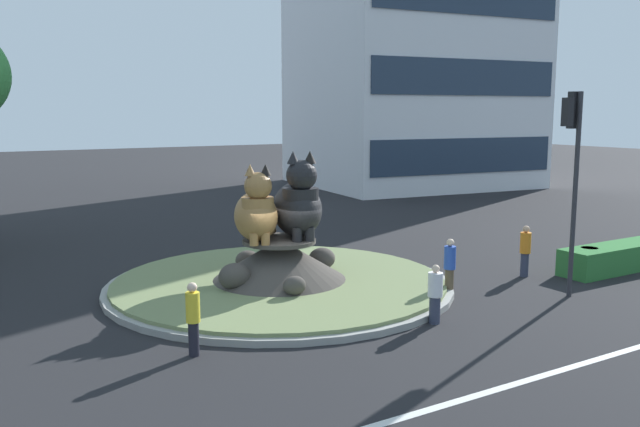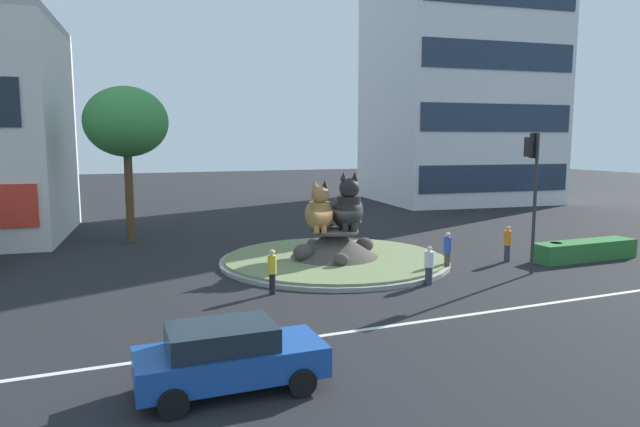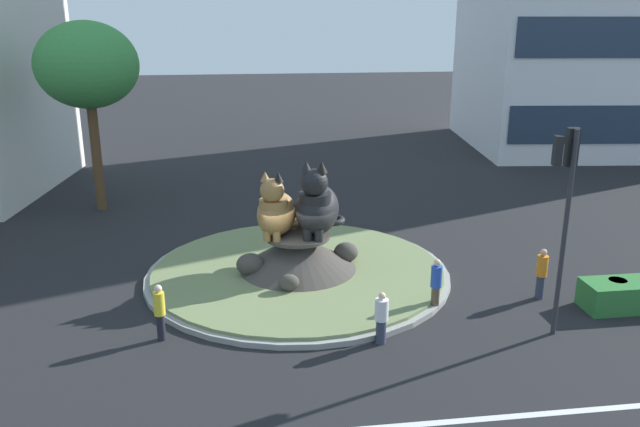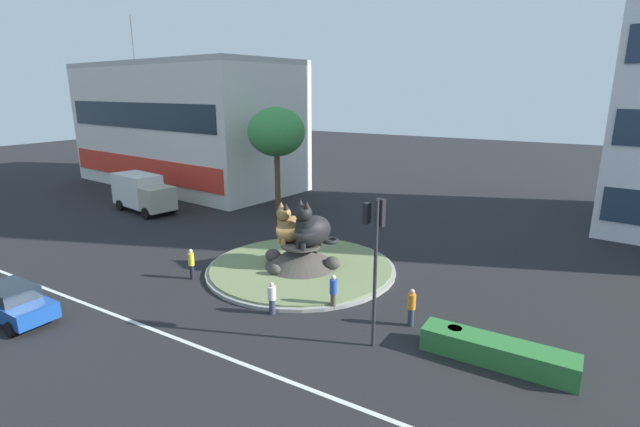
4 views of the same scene
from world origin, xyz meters
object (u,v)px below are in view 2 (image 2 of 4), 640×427
Objects in this scene: office_tower at (459,38)px; sedan_on_far_lane at (229,356)px; cat_statue_tabby at (319,212)px; pedestrian_yellow_shirt at (272,270)px; traffic_light_mast at (533,172)px; pedestrian_blue_shirt at (447,250)px; pedestrian_orange_shirt at (507,243)px; broadleaf_tree_behind_island at (126,123)px; cat_statue_black at (348,208)px; pedestrian_white_shirt at (429,265)px; litter_bin at (556,252)px.

sedan_on_far_lane is (-29.60, -32.57, -14.32)m from office_tower.
pedestrian_yellow_shirt is (-3.59, -4.18, -1.50)m from cat_statue_tabby.
traffic_light_mast reaches higher than pedestrian_yellow_shirt.
pedestrian_orange_shirt is at bearing 90.74° from pedestrian_blue_shirt.
cat_statue_tabby is 12.77m from broadleaf_tree_behind_island.
cat_statue_black is 0.31× the size of broadleaf_tree_behind_island.
cat_statue_black reaches higher than pedestrian_white_shirt.
traffic_light_mast is at bearing -113.59° from office_tower.
traffic_light_mast is at bearing -43.57° from broadleaf_tree_behind_island.
pedestrian_white_shirt is at bearing -54.75° from broadleaf_tree_behind_island.
cat_statue_tabby is at bearing 60.05° from sedan_on_far_lane.
cat_statue_black reaches higher than pedestrian_yellow_shirt.
office_tower is at bearing -118.56° from pedestrian_white_shirt.
office_tower is 33.65m from broadleaf_tree_behind_island.
pedestrian_yellow_shirt is (-6.14, 1.02, 0.10)m from pedestrian_white_shirt.
cat_statue_black reaches higher than pedestrian_blue_shirt.
broadleaf_tree_behind_island is at bearing -119.21° from cat_statue_black.
cat_statue_tabby is 8.97m from pedestrian_orange_shirt.
litter_bin is at bearing 87.18° from cat_statue_tabby.
sedan_on_far_lane is at bearing -156.25° from litter_bin.
broadleaf_tree_behind_island is 23.23m from litter_bin.
pedestrian_white_shirt is (10.23, -14.48, -5.84)m from broadleaf_tree_behind_island.
pedestrian_orange_shirt reaches higher than pedestrian_white_shirt.
office_tower reaches higher than cat_statue_black.
cat_statue_black is at bearing -45.77° from broadleaf_tree_behind_island.
cat_statue_tabby is 11.30m from litter_bin.
cat_statue_black reaches higher than litter_bin.
office_tower is 46.28m from sedan_on_far_lane.
cat_statue_tabby is 1.45× the size of pedestrian_yellow_shirt.
cat_statue_black is 5.54m from pedestrian_white_shirt.
pedestrian_blue_shirt is (4.70, -3.36, -1.50)m from cat_statue_tabby.
sedan_on_far_lane is at bearing -128.25° from pedestrian_orange_shirt.
pedestrian_white_shirt is 8.01m from litter_bin.
sedan_on_far_lane is (-6.92, -11.50, -1.59)m from cat_statue_tabby.
cat_statue_black is at bearing -68.56° from pedestrian_white_shirt.
pedestrian_blue_shirt is 3.65m from pedestrian_orange_shirt.
pedestrian_yellow_shirt reaches higher than sedan_on_far_lane.
office_tower is 17.75× the size of pedestrian_orange_shirt.
cat_statue_black reaches higher than sedan_on_far_lane.
cat_statue_black is 13.66m from broadleaf_tree_behind_island.
sedan_on_far_lane is at bearing -87.91° from broadleaf_tree_behind_island.
broadleaf_tree_behind_island is at bearing 165.11° from pedestrian_orange_shirt.
litter_bin is at bearing -56.26° from traffic_light_mast.
cat_statue_tabby is 0.08× the size of office_tower.
pedestrian_blue_shirt is 1.01× the size of pedestrian_yellow_shirt.
broadleaf_tree_behind_island reaches higher than pedestrian_yellow_shirt.
litter_bin is (18.12, -13.14, -6.19)m from broadleaf_tree_behind_island.
pedestrian_white_shirt reaches higher than litter_bin.
traffic_light_mast reaches higher than litter_bin.
cat_statue_black reaches higher than pedestrian_orange_shirt.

